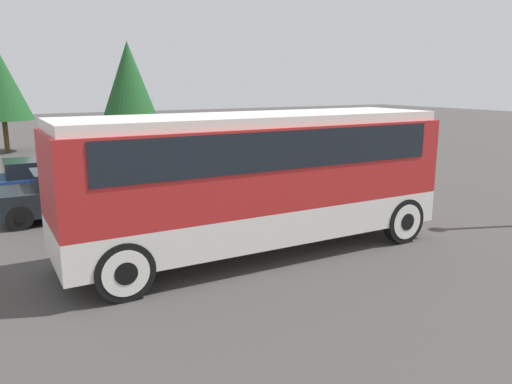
% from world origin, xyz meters
% --- Properties ---
extents(ground_plane, '(120.00, 120.00, 0.00)m').
position_xyz_m(ground_plane, '(0.00, 0.00, 0.00)').
color(ground_plane, '#423F3D').
extents(tour_bus, '(9.06, 2.62, 3.27)m').
position_xyz_m(tour_bus, '(0.10, -0.00, 1.97)').
color(tour_bus, silver).
rests_on(tour_bus, ground_plane).
extents(parked_car_near, '(4.74, 1.93, 1.44)m').
position_xyz_m(parked_car_near, '(-2.91, 5.60, 0.73)').
color(parked_car_near, black).
rests_on(parked_car_near, ground_plane).
extents(parked_car_mid, '(4.16, 1.95, 1.39)m').
position_xyz_m(parked_car_mid, '(-3.67, 8.61, 0.70)').
color(parked_car_mid, navy).
rests_on(parked_car_mid, ground_plane).
extents(tree_left, '(3.30, 3.30, 5.83)m').
position_xyz_m(tree_left, '(-4.07, 22.28, 3.83)').
color(tree_left, brown).
rests_on(tree_left, ground_plane).
extents(tree_center, '(3.01, 3.01, 6.27)m').
position_xyz_m(tree_center, '(2.43, 19.37, 4.18)').
color(tree_center, brown).
rests_on(tree_center, ground_plane).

